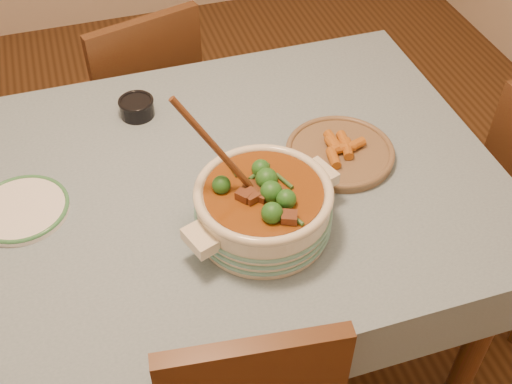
# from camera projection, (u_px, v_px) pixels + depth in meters

# --- Properties ---
(floor) EXTENTS (4.50, 4.50, 0.00)m
(floor) POSITION_uv_depth(u_px,v_px,m) (197.00, 346.00, 2.18)
(floor) COLOR #412612
(floor) RESTS_ON ground
(dining_table) EXTENTS (1.68, 1.08, 0.76)m
(dining_table) POSITION_uv_depth(u_px,v_px,m) (181.00, 212.00, 1.71)
(dining_table) COLOR #5A2F1D
(dining_table) RESTS_ON floor
(stew_casserole) EXTENTS (0.41, 0.40, 0.38)m
(stew_casserole) POSITION_uv_depth(u_px,v_px,m) (263.00, 205.00, 1.49)
(stew_casserole) COLOR beige
(stew_casserole) RESTS_ON dining_table
(white_plate) EXTENTS (0.28, 0.28, 0.02)m
(white_plate) POSITION_uv_depth(u_px,v_px,m) (22.00, 209.00, 1.58)
(white_plate) COLOR white
(white_plate) RESTS_ON dining_table
(condiment_bowl) EXTENTS (0.11, 0.11, 0.05)m
(condiment_bowl) POSITION_uv_depth(u_px,v_px,m) (137.00, 106.00, 1.84)
(condiment_bowl) COLOR black
(condiment_bowl) RESTS_ON dining_table
(fried_plate) EXTENTS (0.30, 0.30, 0.05)m
(fried_plate) POSITION_uv_depth(u_px,v_px,m) (340.00, 151.00, 1.72)
(fried_plate) COLOR #826248
(fried_plate) RESTS_ON dining_table
(chair_far) EXTENTS (0.49, 0.49, 0.86)m
(chair_far) POSITION_uv_depth(u_px,v_px,m) (141.00, 98.00, 2.37)
(chair_far) COLOR brown
(chair_far) RESTS_ON floor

